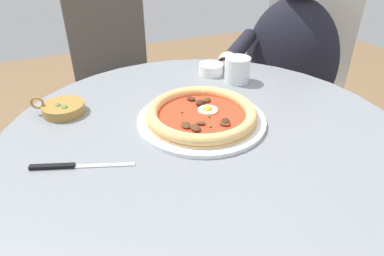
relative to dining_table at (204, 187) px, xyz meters
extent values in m
cylinder|color=gray|center=(0.00, 0.00, 0.17)|extent=(0.96, 0.96, 0.03)
cylinder|color=slate|center=(0.00, 0.00, -0.20)|extent=(0.10, 0.10, 0.70)
cylinder|color=white|center=(0.04, -0.01, 0.18)|extent=(0.31, 0.31, 0.01)
cylinder|color=#E0B26B|center=(0.04, -0.01, 0.19)|extent=(0.27, 0.27, 0.01)
torus|color=#E0B26B|center=(0.04, -0.01, 0.20)|extent=(0.27, 0.27, 0.03)
cylinder|color=red|center=(0.04, -0.01, 0.20)|extent=(0.25, 0.25, 0.00)
cylinder|color=white|center=(0.05, -0.03, 0.20)|extent=(0.05, 0.05, 0.00)
ellipsoid|color=yellow|center=(0.05, -0.03, 0.20)|extent=(0.02, 0.02, 0.02)
ellipsoid|color=#4C2D19|center=(-0.02, 0.04, 0.20)|extent=(0.03, 0.02, 0.01)
ellipsoid|color=brown|center=(-0.01, 0.01, 0.20)|extent=(0.02, 0.03, 0.01)
ellipsoid|color=#4C2D19|center=(-0.03, -0.04, 0.20)|extent=(0.03, 0.03, 0.01)
ellipsoid|color=#3D2314|center=(-0.02, -0.04, 0.20)|extent=(0.03, 0.03, 0.01)
ellipsoid|color=#3D2314|center=(0.09, -0.03, 0.21)|extent=(0.03, 0.03, 0.01)
ellipsoid|color=#3D2314|center=(0.12, -0.01, 0.20)|extent=(0.03, 0.03, 0.01)
ellipsoid|color=#4C2D19|center=(0.09, -0.05, 0.20)|extent=(0.03, 0.03, 0.01)
ellipsoid|color=#4C2D19|center=(0.00, 0.05, 0.20)|extent=(0.03, 0.03, 0.01)
ellipsoid|color=#2D6B28|center=(0.06, 0.03, 0.20)|extent=(0.01, 0.01, 0.00)
ellipsoid|color=#2D6B28|center=(-0.03, 0.00, 0.20)|extent=(0.01, 0.01, 0.00)
ellipsoid|color=#2D6B28|center=(0.02, -0.02, 0.20)|extent=(0.01, 0.01, 0.00)
cylinder|color=silver|center=(0.22, -0.21, 0.22)|extent=(0.08, 0.08, 0.08)
cylinder|color=silver|center=(0.22, -0.21, 0.20)|extent=(0.07, 0.07, 0.03)
cube|color=silver|center=(-0.05, 0.25, 0.18)|extent=(0.05, 0.12, 0.00)
cube|color=black|center=(-0.01, 0.34, 0.18)|extent=(0.04, 0.09, 0.01)
cylinder|color=white|center=(0.30, -0.16, 0.20)|extent=(0.08, 0.08, 0.03)
cylinder|color=olive|center=(0.30, -0.16, 0.21)|extent=(0.06, 0.06, 0.01)
cylinder|color=olive|center=(0.22, 0.30, 0.19)|extent=(0.11, 0.11, 0.02)
torus|color=olive|center=(0.24, 0.36, 0.21)|extent=(0.02, 0.03, 0.03)
ellipsoid|color=#516B2D|center=(0.22, 0.31, 0.20)|extent=(0.02, 0.02, 0.02)
ellipsoid|color=#516B2D|center=(0.20, 0.30, 0.20)|extent=(0.02, 0.02, 0.02)
ellipsoid|color=#516B2D|center=(0.20, 0.29, 0.20)|extent=(0.02, 0.02, 0.02)
cube|color=#282833|center=(0.40, -0.57, -0.35)|extent=(0.44, 0.43, 0.45)
ellipsoid|color=black|center=(0.40, -0.57, 0.13)|extent=(0.42, 0.39, 0.50)
cylinder|color=black|center=(0.39, -0.32, 0.21)|extent=(0.22, 0.24, 0.09)
sphere|color=tan|center=(0.33, -0.24, 0.20)|extent=(0.07, 0.07, 0.07)
cube|color=beige|center=(0.43, -0.61, -0.10)|extent=(0.60, 0.60, 0.02)
cube|color=beige|center=(0.55, -0.77, 0.13)|extent=(0.33, 0.24, 0.43)
cylinder|color=#B7B2A8|center=(0.48, -0.33, -0.34)|extent=(0.02, 0.02, 0.47)
cylinder|color=#B7B2A8|center=(0.16, -0.56, -0.34)|extent=(0.02, 0.02, 0.47)
cylinder|color=#B7B2A8|center=(0.70, -0.65, -0.34)|extent=(0.02, 0.02, 0.47)
cylinder|color=#B7B2A8|center=(0.39, -0.88, -0.34)|extent=(0.02, 0.02, 0.47)
cube|color=#504A45|center=(0.83, 0.02, -0.10)|extent=(0.42, 0.42, 0.02)
cube|color=#504A45|center=(1.03, 0.03, 0.13)|extent=(0.03, 0.37, 0.42)
cylinder|color=#4C4742|center=(0.64, 0.20, -0.34)|extent=(0.02, 0.02, 0.47)
cylinder|color=#4C4742|center=(0.65, -0.17, -0.34)|extent=(0.02, 0.02, 0.47)
cylinder|color=#4C4742|center=(1.01, 0.21, -0.34)|extent=(0.02, 0.02, 0.47)
cylinder|color=#4C4742|center=(1.02, -0.16, -0.34)|extent=(0.02, 0.02, 0.47)
camera|label=1|loc=(-0.62, 0.30, 0.60)|focal=31.79mm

